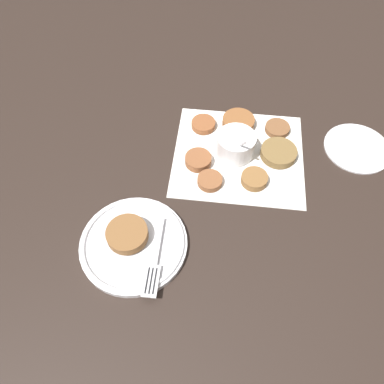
% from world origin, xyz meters
% --- Properties ---
extents(ground_plane, '(4.00, 4.00, 0.00)m').
position_xyz_m(ground_plane, '(0.00, 0.00, 0.00)').
color(ground_plane, black).
extents(napkin, '(0.34, 0.32, 0.00)m').
position_xyz_m(napkin, '(-0.03, 0.01, 0.00)').
color(napkin, silver).
rests_on(napkin, ground_plane).
extents(sauce_bowl, '(0.10, 0.10, 0.10)m').
position_xyz_m(sauce_bowl, '(-0.04, 0.02, 0.03)').
color(sauce_bowl, silver).
rests_on(sauce_bowl, napkin).
extents(fritter_0, '(0.06, 0.06, 0.02)m').
position_xyz_m(fritter_0, '(-0.08, -0.09, 0.01)').
color(fritter_0, brown).
rests_on(fritter_0, napkin).
extents(fritter_1, '(0.06, 0.06, 0.02)m').
position_xyz_m(fritter_1, '(-0.12, -0.04, 0.01)').
color(fritter_1, brown).
rests_on(fritter_1, napkin).
extents(fritter_2, '(0.09, 0.09, 0.02)m').
position_xyz_m(fritter_2, '(0.06, 0.03, 0.01)').
color(fritter_2, brown).
rests_on(fritter_2, napkin).
extents(fritter_3, '(0.06, 0.06, 0.02)m').
position_xyz_m(fritter_3, '(0.02, -0.06, 0.01)').
color(fritter_3, brown).
rests_on(fritter_3, napkin).
extents(fritter_4, '(0.06, 0.06, 0.02)m').
position_xyz_m(fritter_4, '(-0.13, 0.08, 0.01)').
color(fritter_4, brown).
rests_on(fritter_4, napkin).
extents(fritter_5, '(0.06, 0.06, 0.01)m').
position_xyz_m(fritter_5, '(0.05, 0.11, 0.01)').
color(fritter_5, brown).
rests_on(fritter_5, napkin).
extents(fritter_6, '(0.08, 0.08, 0.02)m').
position_xyz_m(fritter_6, '(-0.05, 0.11, 0.01)').
color(fritter_6, brown).
rests_on(fritter_6, napkin).
extents(serving_plate, '(0.22, 0.22, 0.02)m').
position_xyz_m(serving_plate, '(-0.20, -0.28, 0.01)').
color(serving_plate, silver).
rests_on(serving_plate, ground_plane).
extents(fritter_on_plate, '(0.08, 0.08, 0.02)m').
position_xyz_m(fritter_on_plate, '(-0.21, -0.27, 0.03)').
color(fritter_on_plate, brown).
rests_on(fritter_on_plate, serving_plate).
extents(fork, '(0.04, 0.17, 0.00)m').
position_xyz_m(fork, '(-0.14, -0.31, 0.02)').
color(fork, silver).
rests_on(fork, serving_plate).
extents(extra_saucer, '(0.16, 0.16, 0.01)m').
position_xyz_m(extra_saucer, '(0.25, 0.10, 0.00)').
color(extra_saucer, silver).
rests_on(extra_saucer, ground_plane).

